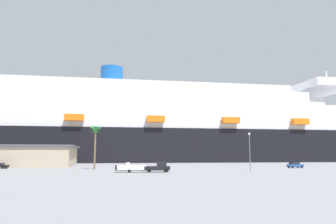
% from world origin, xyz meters
% --- Properties ---
extents(ground_plane, '(600.00, 600.00, 0.00)m').
position_xyz_m(ground_plane, '(0.00, 30.00, 0.00)').
color(ground_plane, gray).
extents(cruise_ship, '(296.36, 46.31, 55.22)m').
position_xyz_m(cruise_ship, '(21.89, 74.82, 15.78)').
color(cruise_ship, black).
rests_on(cruise_ship, ground_plane).
extents(pickup_truck, '(5.65, 2.39, 2.20)m').
position_xyz_m(pickup_truck, '(-0.22, -11.26, 1.04)').
color(pickup_truck, black).
rests_on(pickup_truck, ground_plane).
extents(small_boat_on_trailer, '(8.23, 2.11, 2.15)m').
position_xyz_m(small_boat_on_trailer, '(-5.58, -11.40, 0.96)').
color(small_boat_on_trailer, '#595960').
rests_on(small_boat_on_trailer, ground_plane).
extents(palm_tree, '(3.00, 2.76, 11.33)m').
position_xyz_m(palm_tree, '(-15.83, 2.89, 9.22)').
color(palm_tree, brown).
rests_on(palm_tree, ground_plane).
extents(street_lamp, '(0.56, 0.56, 9.03)m').
position_xyz_m(street_lamp, '(22.06, -7.91, 5.78)').
color(street_lamp, slate).
rests_on(street_lamp, ground_plane).
extents(parked_car_blue_suv, '(4.40, 2.34, 1.58)m').
position_xyz_m(parked_car_blue_suv, '(40.12, 5.11, 0.83)').
color(parked_car_blue_suv, '#264C99').
rests_on(parked_car_blue_suv, ground_plane).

